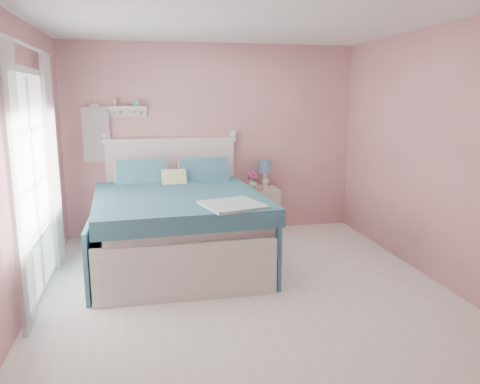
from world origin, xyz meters
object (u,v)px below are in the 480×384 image
object	(u,v)px
vase	(253,183)
teacup	(259,187)
table_lamp	(265,168)
bed	(178,224)
nightstand	(261,210)

from	to	relation	value
vase	teacup	distance (m)	0.17
table_lamp	vase	bearing A→B (deg)	-170.79
bed	table_lamp	size ratio (longest dim) A/B	6.04
vase	teacup	xyz separation A→B (m)	(0.05, -0.16, -0.03)
table_lamp	vase	distance (m)	0.27
table_lamp	teacup	size ratio (longest dim) A/B	3.54
vase	nightstand	bearing A→B (deg)	-6.92
table_lamp	teacup	bearing A→B (deg)	-123.86
nightstand	teacup	world-z (taller)	teacup
nightstand	vase	world-z (taller)	vase
bed	teacup	xyz separation A→B (m)	(1.17, 0.77, 0.25)
nightstand	teacup	size ratio (longest dim) A/B	5.76
teacup	table_lamp	bearing A→B (deg)	56.14
bed	vase	bearing A→B (deg)	36.53
bed	nightstand	xyz separation A→B (m)	(1.23, 0.92, -0.11)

